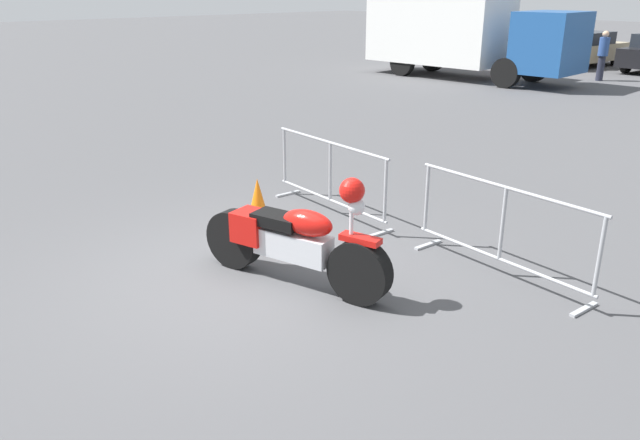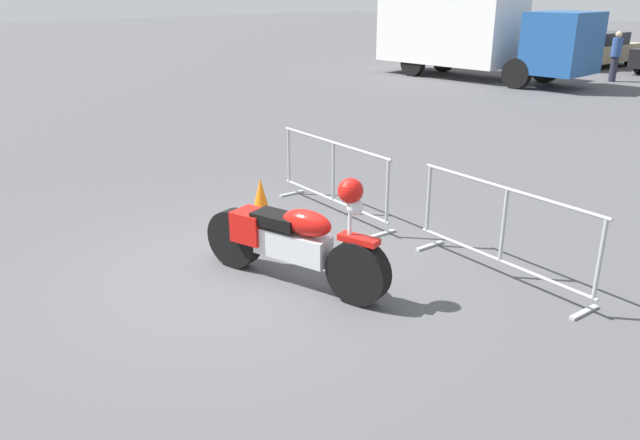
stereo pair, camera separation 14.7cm
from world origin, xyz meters
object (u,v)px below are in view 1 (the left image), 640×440
object	(u,v)px
parked_car_red	(526,44)
box_truck	(460,31)
crowd_barrier_far	(502,230)
parked_car_tan	(586,49)
pedestrian	(603,54)
traffic_cone	(258,199)
motorcycle	(293,241)
crowd_barrier_near	(330,176)

from	to	relation	value
parked_car_red	box_truck	bearing A→B (deg)	-166.29
crowd_barrier_far	parked_car_tan	xyz separation A→B (m)	(-8.89, 20.05, 0.15)
pedestrian	traffic_cone	distance (m)	17.62
parked_car_red	parked_car_tan	world-z (taller)	parked_car_tan
parked_car_tan	pedestrian	distance (m)	4.35
motorcycle	box_truck	size ratio (longest dim) A/B	0.30
motorcycle	traffic_cone	bearing A→B (deg)	138.30
crowd_barrier_far	parked_car_red	xyz separation A→B (m)	(-11.73, 20.21, 0.15)
motorcycle	parked_car_tan	size ratio (longest dim) A/B	0.56
pedestrian	traffic_cone	world-z (taller)	pedestrian
crowd_barrier_near	box_truck	size ratio (longest dim) A/B	0.31
traffic_cone	crowd_barrier_near	bearing A→B (deg)	59.82
pedestrian	traffic_cone	xyz separation A→B (m)	(3.16, -17.32, -0.63)
parked_car_red	parked_car_tan	distance (m)	2.85
crowd_barrier_near	box_truck	distance (m)	15.31
traffic_cone	box_truck	bearing A→B (deg)	116.21
motorcycle	crowd_barrier_near	world-z (taller)	motorcycle
crowd_barrier_near	parked_car_tan	xyz separation A→B (m)	(-6.06, 20.05, 0.15)
box_truck	parked_car_tan	world-z (taller)	box_truck
traffic_cone	pedestrian	bearing A→B (deg)	100.34
box_truck	parked_car_red	xyz separation A→B (m)	(-1.38, 6.91, -0.93)
pedestrian	motorcycle	bearing A→B (deg)	-112.84
box_truck	traffic_cone	bearing A→B (deg)	-66.95
parked_car_tan	parked_car_red	bearing A→B (deg)	89.22
crowd_barrier_far	box_truck	xyz separation A→B (m)	(-10.35, 13.30, 1.08)
crowd_barrier_near	pedestrian	xyz separation A→B (m)	(-3.69, 16.41, 0.36)
pedestrian	box_truck	bearing A→B (deg)	-179.35
box_truck	motorcycle	bearing A→B (deg)	-62.67
crowd_barrier_far	box_truck	distance (m)	16.88
crowd_barrier_far	pedestrian	xyz separation A→B (m)	(-6.51, 16.41, 0.36)
motorcycle	parked_car_red	world-z (taller)	parked_car_red
motorcycle	pedestrian	world-z (taller)	pedestrian
crowd_barrier_far	box_truck	world-z (taller)	box_truck
box_truck	parked_car_tan	size ratio (longest dim) A/B	1.88
motorcycle	traffic_cone	xyz separation A→B (m)	(-1.94, 0.97, -0.22)
box_truck	pedestrian	world-z (taller)	box_truck
pedestrian	crowd_barrier_far	bearing A→B (deg)	-106.78
pedestrian	parked_car_red	bearing A→B (deg)	105.51
parked_car_red	pedestrian	world-z (taller)	pedestrian
crowd_barrier_near	crowd_barrier_far	size ratio (longest dim) A/B	1.00
crowd_barrier_far	parked_car_tan	size ratio (longest dim) A/B	0.57
box_truck	parked_car_red	distance (m)	7.11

